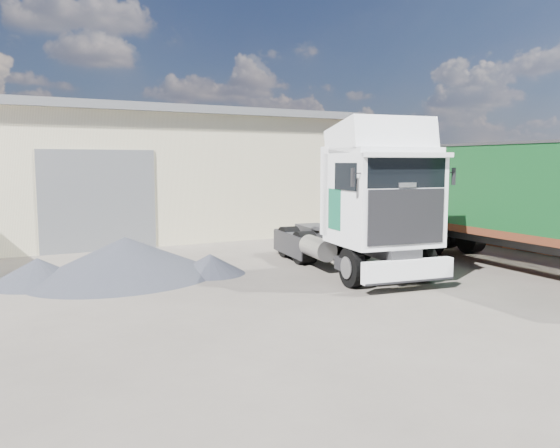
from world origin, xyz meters
name	(u,v)px	position (x,y,z in m)	size (l,w,h in m)	color
ground	(282,311)	(0.00, 0.00, 0.00)	(120.00, 120.00, 0.00)	#2C2824
brick_boundary_wall	(461,209)	(11.50, 6.00, 1.25)	(0.35, 26.00, 2.50)	brown
tractor_unit	(367,211)	(3.82, 2.13, 1.82)	(3.31, 6.73, 4.32)	black
box_trailer	(526,193)	(8.33, 0.56, 2.27)	(3.01, 11.31, 3.72)	#2D2D30
gravel_heap	(122,259)	(-2.29, 5.01, 0.52)	(7.20, 6.62, 1.13)	black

